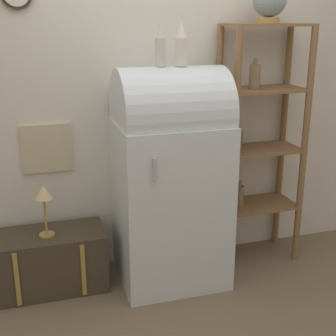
{
  "coord_description": "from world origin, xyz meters",
  "views": [
    {
      "loc": [
        -0.92,
        -2.8,
        1.87
      ],
      "look_at": [
        -0.02,
        0.22,
        0.87
      ],
      "focal_mm": 50.0,
      "sensor_mm": 36.0,
      "label": 1
    }
  ],
  "objects_px": {
    "refrigerator": "(170,175)",
    "vase_center": "(181,46)",
    "suitcase_trunk": "(49,261)",
    "vase_left": "(161,46)",
    "globe": "(270,1)",
    "desk_lamp": "(44,198)"
  },
  "relations": [
    {
      "from": "suitcase_trunk",
      "to": "vase_left",
      "type": "relative_size",
      "value": 2.87
    },
    {
      "from": "vase_center",
      "to": "refrigerator",
      "type": "bearing_deg",
      "value": 169.66
    },
    {
      "from": "suitcase_trunk",
      "to": "vase_center",
      "type": "xyz_separation_m",
      "value": [
        0.95,
        -0.1,
        1.49
      ]
    },
    {
      "from": "refrigerator",
      "to": "suitcase_trunk",
      "type": "relative_size",
      "value": 1.97
    },
    {
      "from": "vase_left",
      "to": "globe",
      "type": "bearing_deg",
      "value": 7.26
    },
    {
      "from": "vase_center",
      "to": "desk_lamp",
      "type": "bearing_deg",
      "value": 175.82
    },
    {
      "from": "globe",
      "to": "desk_lamp",
      "type": "height_order",
      "value": "globe"
    },
    {
      "from": "vase_left",
      "to": "desk_lamp",
      "type": "bearing_deg",
      "value": 176.25
    },
    {
      "from": "refrigerator",
      "to": "desk_lamp",
      "type": "xyz_separation_m",
      "value": [
        -0.88,
        0.06,
        -0.1
      ]
    },
    {
      "from": "vase_left",
      "to": "vase_center",
      "type": "distance_m",
      "value": 0.14
    },
    {
      "from": "refrigerator",
      "to": "vase_center",
      "type": "xyz_separation_m",
      "value": [
        0.07,
        -0.01,
        0.89
      ]
    },
    {
      "from": "globe",
      "to": "vase_left",
      "type": "distance_m",
      "value": 0.88
    },
    {
      "from": "refrigerator",
      "to": "globe",
      "type": "bearing_deg",
      "value": 8.16
    },
    {
      "from": "globe",
      "to": "vase_center",
      "type": "distance_m",
      "value": 0.76
    },
    {
      "from": "globe",
      "to": "desk_lamp",
      "type": "distance_m",
      "value": 2.08
    },
    {
      "from": "globe",
      "to": "vase_center",
      "type": "bearing_deg",
      "value": -170.0
    },
    {
      "from": "suitcase_trunk",
      "to": "vase_left",
      "type": "distance_m",
      "value": 1.7
    },
    {
      "from": "suitcase_trunk",
      "to": "vase_left",
      "type": "xyz_separation_m",
      "value": [
        0.81,
        -0.09,
        1.49
      ]
    },
    {
      "from": "globe",
      "to": "vase_center",
      "type": "height_order",
      "value": "globe"
    },
    {
      "from": "refrigerator",
      "to": "vase_center",
      "type": "relative_size",
      "value": 5.55
    },
    {
      "from": "desk_lamp",
      "to": "vase_center",
      "type": "bearing_deg",
      "value": -4.18
    },
    {
      "from": "suitcase_trunk",
      "to": "globe",
      "type": "height_order",
      "value": "globe"
    }
  ]
}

